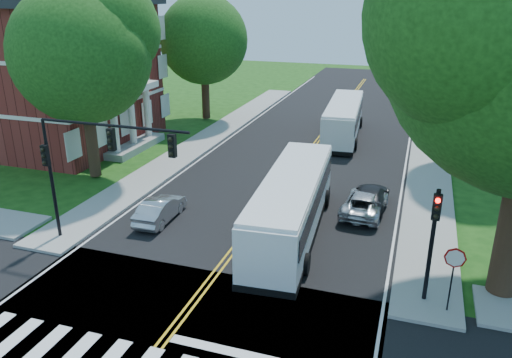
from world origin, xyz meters
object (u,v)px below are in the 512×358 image
at_px(bus_follow, 344,119).
at_px(hatchback, 160,209).
at_px(signal_nw, 91,155).
at_px(dark_sedan, 370,197).
at_px(signal_ne, 433,232).
at_px(bus_lead, 292,204).
at_px(suv, 365,203).

height_order(bus_follow, hatchback, bus_follow).
distance_m(signal_nw, dark_sedan, 14.39).
bearing_deg(signal_ne, bus_follow, 106.77).
bearing_deg(bus_lead, bus_follow, -92.86).
relative_size(bus_follow, hatchback, 2.98).
bearing_deg(bus_follow, hatchback, 67.11).
relative_size(bus_lead, suv, 2.66).
relative_size(signal_nw, suv, 1.65).
distance_m(signal_ne, hatchback, 13.43).
bearing_deg(signal_nw, hatchback, 69.35).
height_order(suv, dark_sedan, dark_sedan).
bearing_deg(suv, bus_follow, -72.54).
bearing_deg(bus_follow, signal_ne, 102.72).
distance_m(bus_follow, dark_sedan, 13.90).
height_order(bus_lead, suv, bus_lead).
distance_m(signal_ne, suv, 8.36).
distance_m(signal_nw, hatchback, 5.14).
height_order(signal_ne, bus_lead, signal_ne).
xyz_separation_m(suv, dark_sedan, (0.19, 0.89, 0.00)).
distance_m(bus_follow, suv, 14.72).
bearing_deg(suv, signal_nw, 38.05).
xyz_separation_m(signal_ne, bus_follow, (-6.54, 21.69, -1.46)).
bearing_deg(signal_nw, signal_ne, 0.05).
bearing_deg(signal_ne, hatchback, 165.65).
bearing_deg(bus_follow, dark_sedan, 101.08).
distance_m(bus_lead, hatchback, 6.76).
height_order(signal_nw, bus_follow, signal_nw).
bearing_deg(dark_sedan, bus_follow, -73.33).
distance_m(suv, dark_sedan, 0.91).
relative_size(signal_nw, bus_lead, 0.62).
bearing_deg(signal_nw, bus_follow, 70.89).
distance_m(hatchback, dark_sedan, 11.10).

